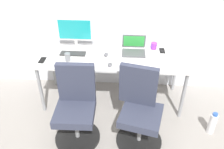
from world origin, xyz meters
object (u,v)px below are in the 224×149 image
(office_chair_right, at_px, (140,111))
(water_bottle_on_floor, at_px, (212,123))
(desktop_monitor, at_px, (75,31))
(open_laptop, at_px, (134,48))
(office_chair_left, at_px, (76,108))
(coffee_mug, at_px, (154,46))

(office_chair_right, distance_m, water_bottle_on_floor, 0.96)
(water_bottle_on_floor, xyz_separation_m, desktop_monitor, (-1.78, 0.77, 0.82))
(office_chair_right, bearing_deg, open_laptop, 95.03)
(office_chair_left, height_order, desktop_monitor, desktop_monitor)
(office_chair_right, xyz_separation_m, water_bottle_on_floor, (0.91, 0.14, -0.28))
(water_bottle_on_floor, bearing_deg, open_laptop, 144.36)
(office_chair_right, height_order, water_bottle_on_floor, office_chair_right)
(water_bottle_on_floor, bearing_deg, coffee_mug, 131.11)
(office_chair_right, height_order, desktop_monitor, desktop_monitor)
(office_chair_left, relative_size, office_chair_right, 1.00)
(water_bottle_on_floor, bearing_deg, office_chair_right, -170.94)
(desktop_monitor, bearing_deg, coffee_mug, 2.17)
(office_chair_left, relative_size, open_laptop, 3.03)
(desktop_monitor, bearing_deg, office_chair_right, -46.41)
(office_chair_right, xyz_separation_m, desktop_monitor, (-0.87, 0.91, 0.55))
(office_chair_right, relative_size, coffee_mug, 10.22)
(coffee_mug, bearing_deg, office_chair_right, -102.02)
(water_bottle_on_floor, distance_m, coffee_mug, 1.24)
(desktop_monitor, relative_size, open_laptop, 1.55)
(office_chair_right, relative_size, desktop_monitor, 1.96)
(open_laptop, bearing_deg, office_chair_left, -127.35)
(coffee_mug, bearing_deg, water_bottle_on_floor, -48.89)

